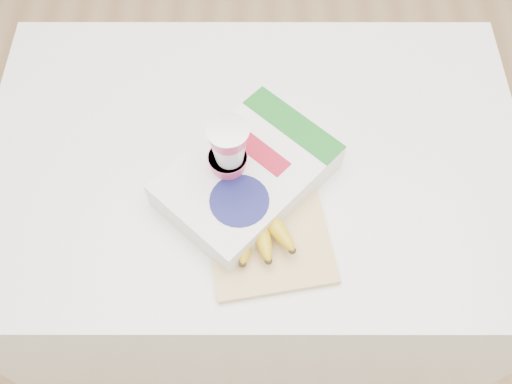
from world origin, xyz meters
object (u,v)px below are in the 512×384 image
(cutting_board, at_px, (265,218))
(bananas, at_px, (259,222))
(yogurt_stack, at_px, (228,155))
(table, at_px, (254,240))
(cereal_box, at_px, (248,176))

(cutting_board, distance_m, bananas, 0.04)
(cutting_board, relative_size, yogurt_stack, 1.72)
(table, bearing_deg, cutting_board, -82.07)
(bananas, height_order, cereal_box, cereal_box)
(bananas, height_order, yogurt_stack, yogurt_stack)
(table, xyz_separation_m, bananas, (0.01, -0.17, 0.46))
(table, distance_m, yogurt_stack, 0.54)
(cutting_board, bearing_deg, table, 88.07)
(table, height_order, bananas, bananas)
(table, relative_size, cutting_board, 3.71)
(yogurt_stack, bearing_deg, bananas, -61.16)
(cereal_box, bearing_deg, cutting_board, -24.02)
(bananas, relative_size, yogurt_stack, 0.97)
(table, height_order, cutting_board, cutting_board)
(cutting_board, bearing_deg, cereal_box, 103.20)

